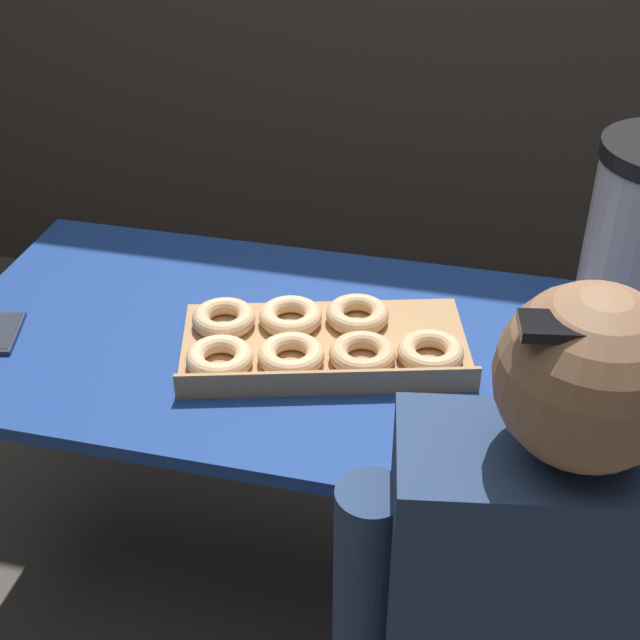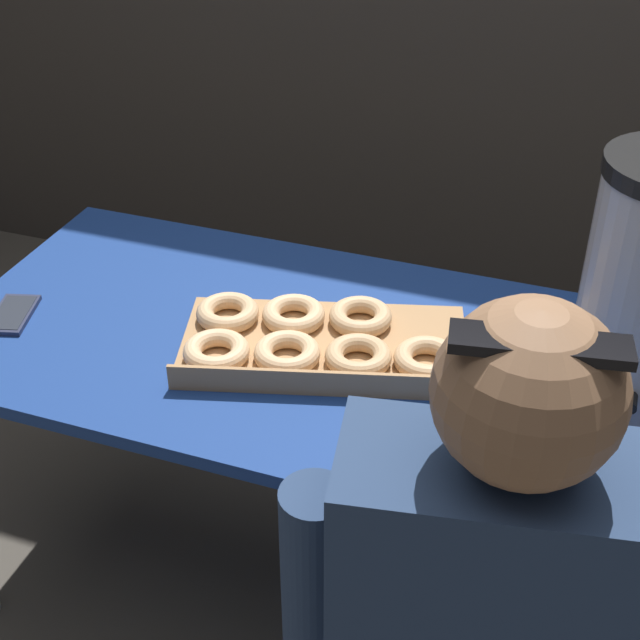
% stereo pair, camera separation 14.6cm
% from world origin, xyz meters
% --- Properties ---
extents(ground_plane, '(12.00, 12.00, 0.00)m').
position_xyz_m(ground_plane, '(0.00, 0.00, 0.00)').
color(ground_plane, '#4C473F').
extents(folding_table, '(1.46, 0.72, 0.70)m').
position_xyz_m(folding_table, '(0.00, 0.00, 0.66)').
color(folding_table, navy).
rests_on(folding_table, ground).
extents(donut_box, '(0.60, 0.42, 0.05)m').
position_xyz_m(donut_box, '(0.00, -0.02, 0.72)').
color(donut_box, tan).
rests_on(donut_box, folding_table).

